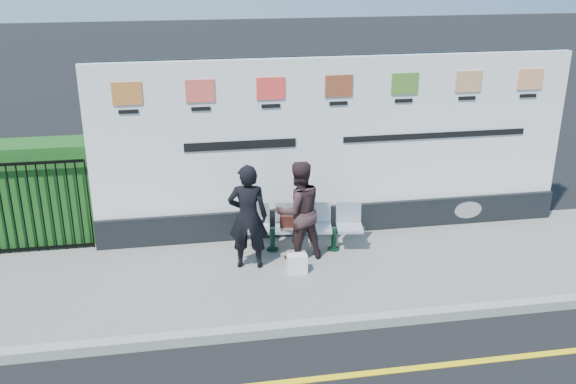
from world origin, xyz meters
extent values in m
plane|color=black|center=(0.00, 0.00, 0.00)|extent=(80.00, 80.00, 0.00)
cube|color=slate|center=(0.00, 2.50, 0.06)|extent=(14.00, 3.00, 0.12)
cube|color=gray|center=(0.00, 1.00, 0.07)|extent=(14.00, 0.18, 0.14)
cube|color=yellow|center=(0.00, 0.00, 0.00)|extent=(14.00, 0.10, 0.01)
cube|color=black|center=(0.50, 3.85, 0.37)|extent=(8.00, 0.30, 0.50)
cube|color=white|center=(0.50, 3.85, 1.87)|extent=(8.00, 0.14, 2.50)
cube|color=#194D17|center=(-4.58, 4.30, 0.97)|extent=(2.35, 0.70, 1.70)
imported|color=black|center=(-1.11, 2.76, 0.95)|extent=(0.66, 0.49, 1.65)
imported|color=#322021|center=(-0.31, 2.91, 0.93)|extent=(0.91, 0.78, 1.61)
cube|color=black|center=(-0.42, 3.21, 0.63)|extent=(0.27, 0.16, 0.20)
cube|color=silver|center=(-0.42, 2.42, 0.27)|extent=(0.30, 0.18, 0.30)
camera|label=1|loc=(-2.03, -6.08, 4.75)|focal=40.00mm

